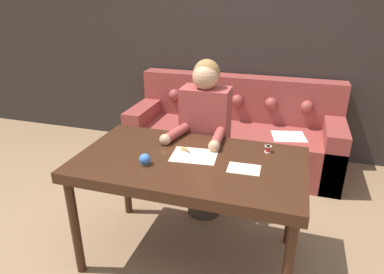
{
  "coord_description": "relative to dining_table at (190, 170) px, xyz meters",
  "views": [
    {
      "loc": [
        0.68,
        -1.71,
        1.76
      ],
      "look_at": [
        0.07,
        0.26,
        0.88
      ],
      "focal_mm": 32.0,
      "sensor_mm": 36.0,
      "label": 1
    }
  ],
  "objects": [
    {
      "name": "couch",
      "position": [
        0.01,
        1.55,
        -0.38
      ],
      "size": [
        2.19,
        0.81,
        0.91
      ],
      "color": "brown",
      "rests_on": "ground_plane"
    },
    {
      "name": "wall_back",
      "position": [
        -0.09,
        1.95,
        0.6
      ],
      "size": [
        8.0,
        0.06,
        2.6
      ],
      "color": "#2D2823",
      "rests_on": "ground_plane"
    },
    {
      "name": "dining_table",
      "position": [
        0.0,
        0.0,
        0.0
      ],
      "size": [
        1.45,
        0.82,
        0.78
      ],
      "color": "#381E11",
      "rests_on": "ground_plane"
    },
    {
      "name": "thread_spool",
      "position": [
        0.46,
        0.25,
        0.1
      ],
      "size": [
        0.04,
        0.04,
        0.05
      ],
      "color": "red",
      "rests_on": "dining_table"
    },
    {
      "name": "person",
      "position": [
        -0.04,
        0.54,
        -0.05
      ],
      "size": [
        0.43,
        0.56,
        1.31
      ],
      "color": "#33281E",
      "rests_on": "ground_plane"
    },
    {
      "name": "ground_plane",
      "position": [
        -0.09,
        -0.14,
        -0.7
      ],
      "size": [
        16.0,
        16.0,
        0.0
      ],
      "primitive_type": "plane",
      "color": "#846647"
    },
    {
      "name": "pin_cushion",
      "position": [
        -0.24,
        -0.15,
        0.11
      ],
      "size": [
        0.07,
        0.07,
        0.07
      ],
      "color": "#4C3828",
      "rests_on": "dining_table"
    },
    {
      "name": "pattern_paper_main",
      "position": [
        0.01,
        0.05,
        0.08
      ],
      "size": [
        0.31,
        0.25,
        0.0
      ],
      "color": "beige",
      "rests_on": "dining_table"
    },
    {
      "name": "pattern_paper_offcut",
      "position": [
        0.35,
        -0.03,
        0.08
      ],
      "size": [
        0.2,
        0.15,
        0.0
      ],
      "color": "beige",
      "rests_on": "dining_table"
    },
    {
      "name": "scissors",
      "position": [
        -0.06,
        0.1,
        0.08
      ],
      "size": [
        0.19,
        0.15,
        0.01
      ],
      "color": "silver",
      "rests_on": "dining_table"
    }
  ]
}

